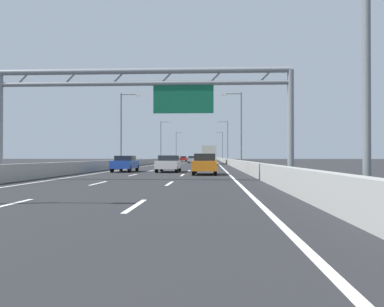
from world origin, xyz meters
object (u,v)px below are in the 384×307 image
object	(u,v)px
streetlamp_right_distant	(222,144)
green_car	(208,161)
streetlamp_right_mid	(239,125)
black_car	(209,159)
streetlamp_left_distant	(177,144)
white_car	(169,163)
blue_car	(125,163)
orange_car	(205,164)
sign_gantry	(148,95)
box_truck	(209,154)
silver_car	(193,159)
streetlamp_left_far	(162,139)
streetlamp_right_far	(227,139)
red_car	(184,159)
streetlamp_left_mid	(123,125)

from	to	relation	value
streetlamp_right_distant	green_car	distance (m)	72.28
streetlamp_right_mid	black_car	distance (m)	43.31
streetlamp_left_distant	black_car	world-z (taller)	streetlamp_left_distant
white_car	blue_car	distance (m)	3.94
white_car	orange_car	bearing A→B (deg)	-55.20
sign_gantry	box_truck	bearing A→B (deg)	86.22
black_car	streetlamp_right_mid	bearing A→B (deg)	-84.65
green_car	streetlamp_left_distant	bearing A→B (deg)	98.58
sign_gantry	silver_car	distance (m)	61.84
streetlamp_left_far	blue_car	world-z (taller)	streetlamp_left_far
streetlamp_right_mid	green_car	size ratio (longest dim) A/B	2.28
streetlamp_right_far	blue_car	world-z (taller)	streetlamp_right_far
blue_car	box_truck	distance (m)	37.69
streetlamp_right_distant	blue_car	distance (m)	97.83
silver_car	red_car	world-z (taller)	silver_car
streetlamp_left_far	white_car	world-z (taller)	streetlamp_left_far
orange_car	streetlamp_right_distant	bearing A→B (deg)	87.72
red_car	blue_car	world-z (taller)	red_car
streetlamp_right_far	green_car	xyz separation A→B (m)	(-4.06, -31.33, -4.65)
white_car	blue_car	size ratio (longest dim) A/B	1.00
blue_car	streetlamp_right_distant	bearing A→B (deg)	83.42
streetlamp_left_mid	streetlamp_right_mid	bearing A→B (deg)	0.00
streetlamp_right_mid	streetlamp_right_far	world-z (taller)	same
streetlamp_right_distant	orange_car	world-z (taller)	streetlamp_right_distant
streetlamp_left_far	black_car	xyz separation A→B (m)	(10.92, 2.18, -4.65)
streetlamp_left_mid	blue_car	world-z (taller)	streetlamp_left_mid
red_car	green_car	size ratio (longest dim) A/B	1.06
black_car	white_car	world-z (taller)	white_car
streetlamp_right_mid	streetlamp_left_distant	size ratio (longest dim) A/B	1.00
white_car	black_car	bearing A→B (deg)	86.83
silver_car	white_car	bearing A→B (deg)	-89.83
streetlamp_left_far	blue_car	size ratio (longest dim) A/B	2.11
box_truck	streetlamp_left_distant	bearing A→B (deg)	100.41
sign_gantry	orange_car	world-z (taller)	sign_gantry
streetlamp_right_distant	silver_car	bearing A→B (deg)	-98.80
streetlamp_right_far	silver_car	xyz separation A→B (m)	(-7.43, -7.29, -4.64)
streetlamp_right_far	streetlamp_right_distant	bearing A→B (deg)	90.00
streetlamp_left_mid	box_truck	size ratio (longest dim) A/B	1.07
streetlamp_right_mid	blue_car	bearing A→B (deg)	-125.52
streetlamp_left_distant	red_car	size ratio (longest dim) A/B	2.15
streetlamp_left_distant	green_car	xyz separation A→B (m)	(10.87, -72.02, -4.65)
streetlamp_left_mid	streetlamp_right_far	distance (m)	43.34
streetlamp_left_far	box_truck	xyz separation A→B (m)	(11.04, -19.43, -3.64)
streetlamp_left_far	black_car	size ratio (longest dim) A/B	2.24
streetlamp_right_far	orange_car	distance (m)	61.70
black_car	streetlamp_left_distant	bearing A→B (deg)	105.83
streetlamp_right_mid	red_car	size ratio (longest dim) A/B	2.15
streetlamp_right_distant	streetlamp_right_far	bearing A→B (deg)	-90.00
box_truck	streetlamp_left_far	bearing A→B (deg)	119.61
streetlamp_left_far	silver_car	size ratio (longest dim) A/B	2.05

